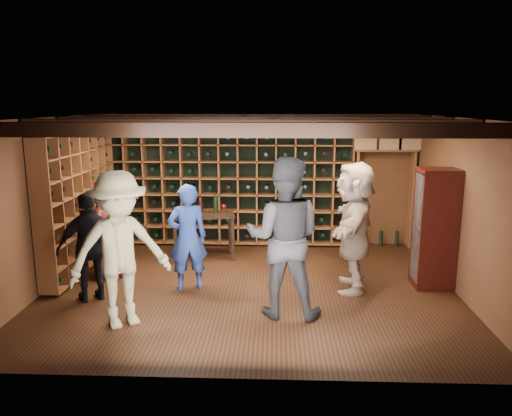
{
  "coord_description": "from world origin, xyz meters",
  "views": [
    {
      "loc": [
        0.37,
        -7.02,
        2.71
      ],
      "look_at": [
        0.08,
        0.2,
        1.18
      ],
      "focal_mm": 35.0,
      "sensor_mm": 36.0,
      "label": 1
    }
  ],
  "objects_px": {
    "guest_beige": "(354,227)",
    "tasting_table": "(203,219)",
    "guest_khaki": "(120,250)",
    "display_cabinet": "(434,231)",
    "man_grey_suit": "(284,238)",
    "man_blue_shirt": "(188,237)",
    "guest_red_floral": "(109,228)",
    "guest_woman_black": "(90,247)"
  },
  "relations": [
    {
      "from": "guest_red_floral",
      "to": "man_grey_suit",
      "type": "bearing_deg",
      "value": -101.76
    },
    {
      "from": "guest_red_floral",
      "to": "man_blue_shirt",
      "type": "bearing_deg",
      "value": -95.49
    },
    {
      "from": "man_blue_shirt",
      "to": "guest_beige",
      "type": "bearing_deg",
      "value": 163.65
    },
    {
      "from": "man_blue_shirt",
      "to": "tasting_table",
      "type": "xyz_separation_m",
      "value": [
        0.01,
        1.48,
        -0.07
      ]
    },
    {
      "from": "display_cabinet",
      "to": "guest_red_floral",
      "type": "distance_m",
      "value": 4.95
    },
    {
      "from": "guest_beige",
      "to": "display_cabinet",
      "type": "bearing_deg",
      "value": 106.37
    },
    {
      "from": "man_blue_shirt",
      "to": "man_grey_suit",
      "type": "distance_m",
      "value": 1.64
    },
    {
      "from": "tasting_table",
      "to": "display_cabinet",
      "type": "bearing_deg",
      "value": -29.69
    },
    {
      "from": "guest_khaki",
      "to": "tasting_table",
      "type": "height_order",
      "value": "guest_khaki"
    },
    {
      "from": "man_blue_shirt",
      "to": "guest_woman_black",
      "type": "xyz_separation_m",
      "value": [
        -1.26,
        -0.47,
        -0.03
      ]
    },
    {
      "from": "display_cabinet",
      "to": "guest_red_floral",
      "type": "xyz_separation_m",
      "value": [
        -4.95,
        0.22,
        -0.07
      ]
    },
    {
      "from": "display_cabinet",
      "to": "man_grey_suit",
      "type": "relative_size",
      "value": 0.85
    },
    {
      "from": "man_blue_shirt",
      "to": "guest_khaki",
      "type": "bearing_deg",
      "value": 45.35
    },
    {
      "from": "guest_beige",
      "to": "tasting_table",
      "type": "bearing_deg",
      "value": -110.44
    },
    {
      "from": "guest_woman_black",
      "to": "guest_beige",
      "type": "relative_size",
      "value": 0.8
    },
    {
      "from": "guest_beige",
      "to": "man_blue_shirt",
      "type": "bearing_deg",
      "value": -78.16
    },
    {
      "from": "man_blue_shirt",
      "to": "guest_red_floral",
      "type": "relative_size",
      "value": 1.0
    },
    {
      "from": "guest_woman_black",
      "to": "tasting_table",
      "type": "height_order",
      "value": "guest_woman_black"
    },
    {
      "from": "display_cabinet",
      "to": "guest_beige",
      "type": "distance_m",
      "value": 1.22
    },
    {
      "from": "man_grey_suit",
      "to": "guest_woman_black",
      "type": "height_order",
      "value": "man_grey_suit"
    },
    {
      "from": "man_grey_suit",
      "to": "guest_woman_black",
      "type": "xyz_separation_m",
      "value": [
        -2.65,
        0.38,
        -0.27
      ]
    },
    {
      "from": "man_blue_shirt",
      "to": "guest_khaki",
      "type": "xyz_separation_m",
      "value": [
        -0.6,
        -1.25,
        0.18
      ]
    },
    {
      "from": "man_blue_shirt",
      "to": "tasting_table",
      "type": "height_order",
      "value": "man_blue_shirt"
    },
    {
      "from": "man_blue_shirt",
      "to": "man_grey_suit",
      "type": "xyz_separation_m",
      "value": [
        1.39,
        -0.84,
        0.24
      ]
    },
    {
      "from": "guest_red_floral",
      "to": "guest_beige",
      "type": "height_order",
      "value": "guest_beige"
    },
    {
      "from": "man_grey_suit",
      "to": "guest_red_floral",
      "type": "relative_size",
      "value": 1.3
    },
    {
      "from": "guest_khaki",
      "to": "tasting_table",
      "type": "distance_m",
      "value": 2.81
    },
    {
      "from": "display_cabinet",
      "to": "guest_red_floral",
      "type": "bearing_deg",
      "value": 177.51
    },
    {
      "from": "man_blue_shirt",
      "to": "guest_khaki",
      "type": "height_order",
      "value": "guest_khaki"
    },
    {
      "from": "man_grey_suit",
      "to": "guest_woman_black",
      "type": "relative_size",
      "value": 1.35
    },
    {
      "from": "man_blue_shirt",
      "to": "tasting_table",
      "type": "bearing_deg",
      "value": -109.19
    },
    {
      "from": "guest_red_floral",
      "to": "guest_khaki",
      "type": "height_order",
      "value": "guest_khaki"
    },
    {
      "from": "display_cabinet",
      "to": "man_blue_shirt",
      "type": "distance_m",
      "value": 3.63
    },
    {
      "from": "guest_red_floral",
      "to": "tasting_table",
      "type": "bearing_deg",
      "value": -38.71
    },
    {
      "from": "guest_red_floral",
      "to": "tasting_table",
      "type": "height_order",
      "value": "guest_red_floral"
    },
    {
      "from": "display_cabinet",
      "to": "guest_khaki",
      "type": "height_order",
      "value": "guest_khaki"
    },
    {
      "from": "guest_red_floral",
      "to": "tasting_table",
      "type": "xyz_separation_m",
      "value": [
        1.33,
        1.01,
        -0.07
      ]
    },
    {
      "from": "guest_khaki",
      "to": "guest_woman_black",
      "type": "bearing_deg",
      "value": 97.13
    },
    {
      "from": "guest_beige",
      "to": "tasting_table",
      "type": "xyz_separation_m",
      "value": [
        -2.41,
        1.38,
        -0.23
      ]
    },
    {
      "from": "guest_red_floral",
      "to": "guest_beige",
      "type": "relative_size",
      "value": 0.83
    },
    {
      "from": "man_grey_suit",
      "to": "guest_khaki",
      "type": "height_order",
      "value": "man_grey_suit"
    },
    {
      "from": "display_cabinet",
      "to": "guest_khaki",
      "type": "distance_m",
      "value": 4.49
    }
  ]
}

